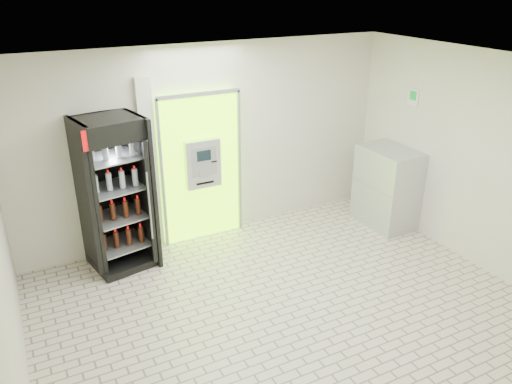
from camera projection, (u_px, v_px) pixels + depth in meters
ground at (290, 313)px, 6.22m from camera, size 6.00×6.00×0.00m
room_shell at (295, 176)px, 5.49m from camera, size 6.00×6.00×6.00m
atm_assembly at (201, 167)px, 7.64m from camera, size 1.30×0.24×2.33m
pillar at (150, 166)px, 7.29m from camera, size 0.22×0.11×2.60m
beverage_cooler at (116, 197)px, 6.89m from camera, size 0.95×0.90×2.19m
steel_cabinet at (387, 187)px, 8.21m from camera, size 0.68×1.00×1.32m
exit_sign at (413, 97)px, 7.76m from camera, size 0.02×0.22×0.26m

